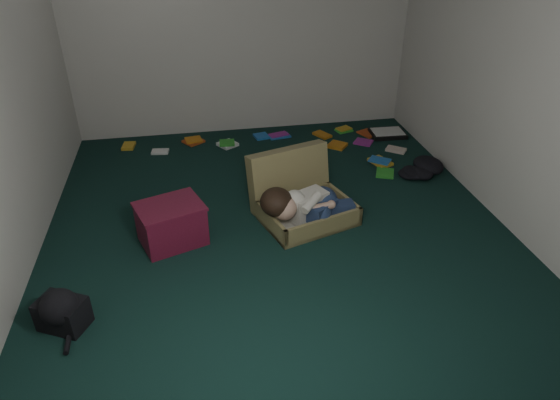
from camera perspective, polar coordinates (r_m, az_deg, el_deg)
name	(u,v)px	position (r m, az deg, el deg)	size (l,w,h in m)	color
floor	(277,225)	(4.46, -0.35, -2.89)	(4.50, 4.50, 0.00)	black
wall_back	(242,23)	(6.05, -4.41, 19.54)	(4.50, 4.50, 0.00)	silver
wall_front	(381,264)	(1.94, 11.49, -7.17)	(4.50, 4.50, 0.00)	silver
wall_right	(515,69)	(4.67, 25.29, 13.37)	(4.50, 4.50, 0.00)	silver
suitcase	(300,197)	(4.54, 2.26, 0.31)	(0.97, 0.96, 0.57)	olive
person	(306,204)	(4.35, 2.96, -0.51)	(0.87, 0.44, 0.36)	silver
maroon_bin	(171,224)	(4.25, -12.31, -2.66)	(0.63, 0.56, 0.36)	maroon
backpack	(62,313)	(3.72, -23.62, -11.70)	(0.39, 0.31, 0.23)	black
clothing_pile	(418,169)	(5.46, 15.48, 3.44)	(0.41, 0.34, 0.13)	black
paper_tray	(387,133)	(6.35, 12.18, 7.45)	(0.43, 0.33, 0.06)	black
book_scatter	(296,144)	(5.96, 1.81, 6.37)	(3.26, 1.45, 0.02)	gold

